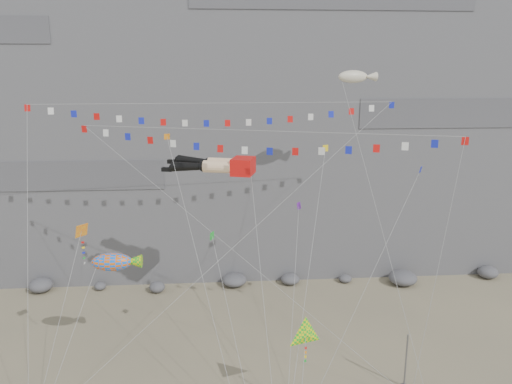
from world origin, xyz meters
TOP-DOWN VIEW (x-y plane):
  - ground at (0.00, 0.00)m, footprint 120.00×120.00m
  - cliff at (0.00, 32.00)m, footprint 80.00×28.00m
  - talus_boulders at (0.00, 17.00)m, footprint 60.00×3.00m
  - anchor_pole_right at (11.70, -1.41)m, footprint 0.12×0.12m
  - legs_kite at (-1.46, 6.83)m, footprint 7.97×15.81m
  - flag_banner_upper at (-1.52, 9.78)m, footprint 30.18×15.03m
  - flag_banner_lower at (1.41, 3.65)m, footprint 26.80×11.07m
  - harlequin_kite at (-11.12, 1.93)m, footprint 3.55×6.95m
  - fish_windsock at (-9.31, 2.42)m, footprint 5.89×7.59m
  - delta_kite at (3.93, -4.00)m, footprint 2.61×5.34m
  - blimp_windsock at (10.12, 10.47)m, footprint 4.70×14.63m
  - small_kite_a at (-5.18, 5.84)m, footprint 5.76×13.01m
  - small_kite_b at (4.93, 5.87)m, footprint 2.98×11.31m
  - small_kite_c at (-1.96, 1.98)m, footprint 3.35×9.11m
  - small_kite_d at (7.10, 6.80)m, footprint 5.74×15.36m
  - small_kite_e at (13.47, 3.24)m, footprint 10.73×9.06m

SIDE VIEW (x-z plane):
  - ground at x=0.00m, z-range 0.00..0.00m
  - talus_boulders at x=0.00m, z-range 0.00..1.20m
  - anchor_pole_right at x=11.70m, z-range 0.00..4.18m
  - delta_kite at x=3.93m, z-range 1.93..9.94m
  - fish_windsock at x=-9.31m, z-range 2.87..14.61m
  - small_kite_c at x=-1.96m, z-range 3.63..17.47m
  - harlequin_kite at x=-11.12m, z-range 4.84..17.80m
  - small_kite_b at x=4.93m, z-range 3.61..19.55m
  - small_kite_e at x=13.47m, z-range 4.71..24.68m
  - legs_kite at x=-1.46m, z-range 5.00..24.93m
  - small_kite_d at x=7.10m, z-range 4.66..27.09m
  - small_kite_a at x=-5.18m, z-range 5.86..27.81m
  - flag_banner_lower at x=1.41m, z-range 7.18..28.91m
  - flag_banner_upper at x=-1.52m, z-range 6.06..33.22m
  - blimp_windsock at x=10.12m, z-range 8.83..34.62m
  - cliff at x=0.00m, z-range 0.00..50.00m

